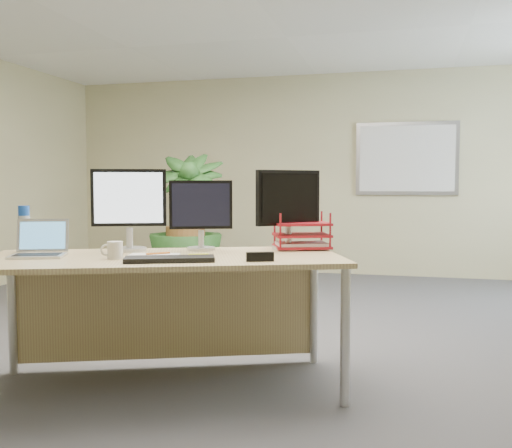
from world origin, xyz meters
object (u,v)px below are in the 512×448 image
(desk, at_px, (166,281))
(monitor_left, at_px, (129,204))
(floor_plant, at_px, (185,230))
(laptop, at_px, (40,246))
(monitor_right, at_px, (201,210))

(desk, xyz_separation_m, monitor_left, (-0.28, 0.08, 0.47))
(floor_plant, distance_m, laptop, 2.54)
(floor_plant, relative_size, laptop, 4.02)
(monitor_left, relative_size, monitor_right, 1.16)
(monitor_right, distance_m, laptop, 0.99)
(desk, bearing_deg, monitor_left, 163.77)
(monitor_left, height_order, monitor_right, monitor_left)
(desk, relative_size, laptop, 6.01)
(laptop, bearing_deg, monitor_right, 32.87)
(monitor_left, height_order, laptop, monitor_left)
(floor_plant, xyz_separation_m, monitor_left, (0.49, -2.17, 0.34))
(laptop, bearing_deg, desk, 23.17)
(monitor_left, bearing_deg, floor_plant, 102.69)
(floor_plant, distance_m, monitor_left, 2.25)
(monitor_left, xyz_separation_m, laptop, (-0.39, -0.37, -0.24))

